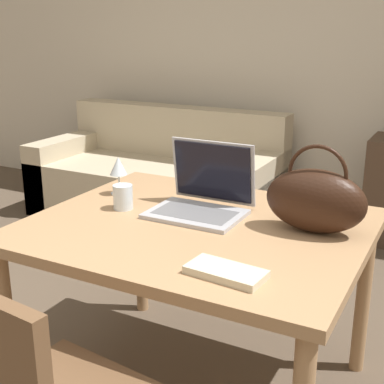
{
  "coord_description": "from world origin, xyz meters",
  "views": [
    {
      "loc": [
        0.8,
        -0.98,
        1.43
      ],
      "look_at": [
        -0.07,
        0.68,
        0.85
      ],
      "focal_mm": 50.0,
      "sensor_mm": 36.0,
      "label": 1
    }
  ],
  "objects_px": {
    "wine_glass": "(118,168)",
    "handbag": "(316,200)",
    "laptop": "(204,194)",
    "couch": "(158,180)",
    "drinking_glass": "(123,197)"
  },
  "relations": [
    {
      "from": "couch",
      "to": "handbag",
      "type": "relative_size",
      "value": 5.21
    },
    {
      "from": "couch",
      "to": "drinking_glass",
      "type": "bearing_deg",
      "value": -62.68
    },
    {
      "from": "couch",
      "to": "handbag",
      "type": "distance_m",
      "value": 2.39
    },
    {
      "from": "laptop",
      "to": "drinking_glass",
      "type": "height_order",
      "value": "laptop"
    },
    {
      "from": "couch",
      "to": "drinking_glass",
      "type": "distance_m",
      "value": 2.02
    },
    {
      "from": "couch",
      "to": "wine_glass",
      "type": "distance_m",
      "value": 1.85
    },
    {
      "from": "couch",
      "to": "laptop",
      "type": "xyz_separation_m",
      "value": [
        1.2,
        -1.62,
        0.52
      ]
    },
    {
      "from": "wine_glass",
      "to": "handbag",
      "type": "xyz_separation_m",
      "value": [
        0.87,
        -0.04,
        0.0
      ]
    },
    {
      "from": "couch",
      "to": "wine_glass",
      "type": "xyz_separation_m",
      "value": [
        0.77,
        -1.59,
        0.57
      ]
    },
    {
      "from": "laptop",
      "to": "wine_glass",
      "type": "relative_size",
      "value": 2.15
    },
    {
      "from": "wine_glass",
      "to": "handbag",
      "type": "bearing_deg",
      "value": -2.92
    },
    {
      "from": "couch",
      "to": "wine_glass",
      "type": "bearing_deg",
      "value": -64.07
    },
    {
      "from": "laptop",
      "to": "couch",
      "type": "bearing_deg",
      "value": 126.57
    },
    {
      "from": "drinking_glass",
      "to": "handbag",
      "type": "bearing_deg",
      "value": 8.48
    },
    {
      "from": "laptop",
      "to": "handbag",
      "type": "relative_size",
      "value": 1.0
    }
  ]
}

